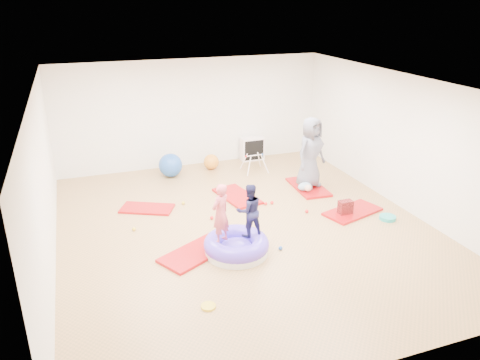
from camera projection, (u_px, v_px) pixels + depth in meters
name	position (u px, v px, depth m)	size (l,w,h in m)	color
room	(245.00, 161.00, 8.67)	(7.01, 8.01, 2.81)	tan
gym_mat_front_left	(196.00, 253.00, 8.23)	(1.29, 0.64, 0.05)	#BC0003
gym_mat_mid_left	(147.00, 208.00, 9.97)	(1.09, 0.55, 0.05)	#BC0003
gym_mat_center_back	(237.00, 196.00, 10.58)	(1.26, 0.63, 0.05)	#BC0003
gym_mat_right	(353.00, 212.00, 9.81)	(1.24, 0.62, 0.05)	#BC0003
gym_mat_rear_right	(308.00, 187.00, 11.08)	(1.30, 0.65, 0.05)	#BC0003
inflatable_cushion	(236.00, 246.00, 8.24)	(1.16, 1.16, 0.36)	white
child_pink	(220.00, 211.00, 7.88)	(0.39, 0.26, 1.07)	#DC5763
child_navy	(249.00, 208.00, 8.10)	(0.47, 0.37, 0.98)	#1D1D49
adult_caregiver	(311.00, 153.00, 10.77)	(0.81, 0.53, 1.66)	slate
infant	(305.00, 187.00, 10.75)	(0.34, 0.34, 0.20)	#8CB1CA
ball_pit_balls	(237.00, 215.00, 9.62)	(3.60, 2.59, 0.07)	red
exercise_ball_blue	(171.00, 165.00, 11.71)	(0.59, 0.59, 0.59)	#2355B3
exercise_ball_orange	(211.00, 162.00, 12.24)	(0.40, 0.40, 0.40)	orange
infant_play_gym	(254.00, 161.00, 12.00)	(0.60, 0.57, 0.46)	white
cube_shelf	(252.00, 149.00, 12.90)	(0.63, 0.31, 0.63)	white
balance_disc	(388.00, 218.00, 9.52)	(0.33, 0.33, 0.07)	teal
backpack	(345.00, 208.00, 9.65)	(0.28, 0.18, 0.33)	red
yellow_toy	(208.00, 306.00, 6.84)	(0.22, 0.22, 0.03)	yellow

